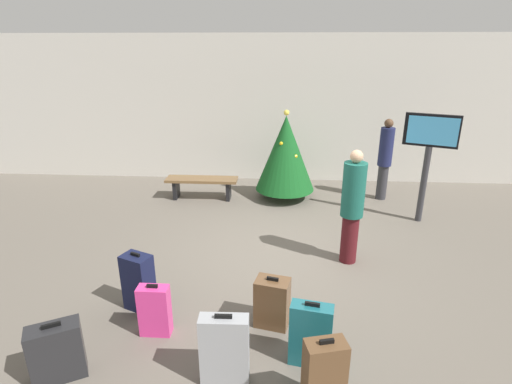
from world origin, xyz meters
name	(u,v)px	position (x,y,z in m)	size (l,w,h in m)	color
ground_plane	(286,256)	(0.00, 0.00, 0.00)	(16.00, 16.00, 0.00)	#665E54
back_wall	(286,110)	(0.00, 4.12, 1.77)	(16.00, 0.20, 3.54)	beige
holiday_tree	(285,153)	(-0.01, 2.67, 1.05)	(1.30, 1.30, 1.99)	#4C3319
flight_info_kiosk	(429,147)	(2.63, 1.59, 1.48)	(0.91, 0.44, 2.10)	#333338
waiting_bench	(202,183)	(-1.86, 2.52, 0.36)	(1.59, 0.44, 0.48)	brown
traveller_0	(385,157)	(2.16, 2.77, 0.96)	(0.37, 0.37, 1.80)	#333338
traveller_1	(352,205)	(0.99, -0.09, 0.96)	(0.47, 0.47, 1.83)	#4C1419
suitcase_0	(224,350)	(-0.63, -2.63, 0.39)	(0.50, 0.20, 0.81)	#9EA0A5
suitcase_1	(311,335)	(0.24, -2.33, 0.37)	(0.47, 0.27, 0.77)	#19606B
suitcase_2	(57,352)	(-2.35, -2.70, 0.31)	(0.56, 0.46, 0.67)	#232326
suitcase_3	(272,303)	(-0.18, -1.72, 0.31)	(0.45, 0.35, 0.67)	brown
suitcase_4	(324,379)	(0.32, -2.95, 0.40)	(0.41, 0.30, 0.84)	brown
suitcase_5	(155,310)	(-1.56, -1.97, 0.32)	(0.36, 0.18, 0.67)	#E5388C
suitcase_6	(138,282)	(-1.91, -1.50, 0.39)	(0.44, 0.37, 0.81)	#141938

